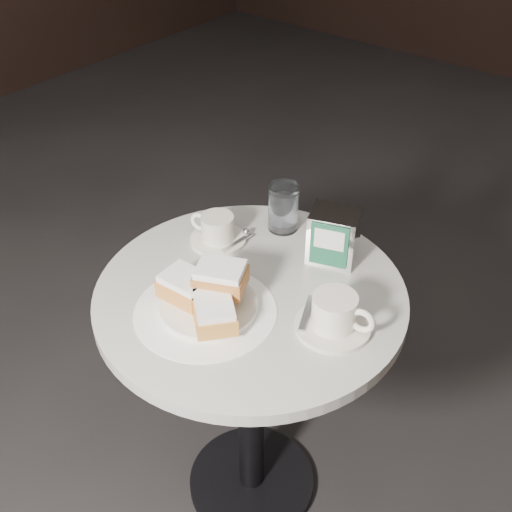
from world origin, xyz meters
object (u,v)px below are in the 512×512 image
at_px(beignet_plate, 207,296).
at_px(napkin_dispenser, 334,236).
at_px(coffee_cup_left, 217,230).
at_px(coffee_cup_right, 335,315).
at_px(cafe_table, 251,353).
at_px(water_glass_right, 326,230).
at_px(water_glass_left, 283,208).

relative_size(beignet_plate, napkin_dispenser, 1.95).
relative_size(coffee_cup_left, coffee_cup_right, 0.88).
xyz_separation_m(cafe_table, water_glass_right, (0.04, 0.25, 0.25)).
relative_size(beignet_plate, water_glass_right, 2.67).
xyz_separation_m(water_glass_right, napkin_dispenser, (0.04, -0.03, 0.02)).
bearing_deg(napkin_dispenser, coffee_cup_right, -75.30).
height_order(cafe_table, water_glass_right, water_glass_right).
bearing_deg(water_glass_right, coffee_cup_left, -145.60).
bearing_deg(cafe_table, napkin_dispenser, 70.10).
height_order(coffee_cup_left, coffee_cup_right, coffee_cup_right).
bearing_deg(cafe_table, coffee_cup_right, 4.07).
xyz_separation_m(cafe_table, water_glass_left, (-0.09, 0.24, 0.26)).
height_order(coffee_cup_right, water_glass_left, water_glass_left).
xyz_separation_m(beignet_plate, napkin_dispenser, (0.11, 0.32, 0.03)).
xyz_separation_m(coffee_cup_left, coffee_cup_right, (0.39, -0.08, 0.01)).
height_order(beignet_plate, napkin_dispenser, napkin_dispenser).
height_order(beignet_plate, coffee_cup_left, beignet_plate).
relative_size(coffee_cup_right, water_glass_right, 1.88).
distance_m(coffee_cup_left, napkin_dispenser, 0.29).
bearing_deg(coffee_cup_right, napkin_dispenser, 115.38).
bearing_deg(beignet_plate, water_glass_right, 79.38).
xyz_separation_m(coffee_cup_left, water_glass_right, (0.22, 0.15, 0.02)).
relative_size(coffee_cup_left, water_glass_left, 1.32).
relative_size(water_glass_right, napkin_dispenser, 0.73).
bearing_deg(cafe_table, water_glass_right, 81.84).
bearing_deg(napkin_dispenser, beignet_plate, -128.20).
distance_m(water_glass_right, napkin_dispenser, 0.06).
relative_size(cafe_table, coffee_cup_left, 4.62).
xyz_separation_m(beignet_plate, water_glass_right, (0.07, 0.35, 0.01)).
height_order(coffee_cup_right, napkin_dispenser, napkin_dispenser).
height_order(water_glass_left, napkin_dispenser, napkin_dispenser).
bearing_deg(coffee_cup_left, water_glass_left, 47.11).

